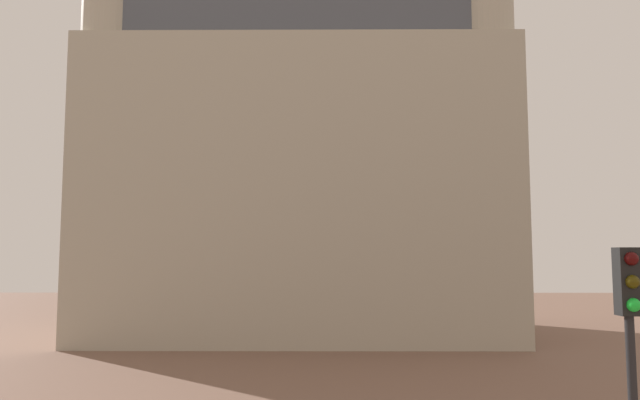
# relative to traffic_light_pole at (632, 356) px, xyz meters

# --- Properties ---
(landmark_building) EXTENTS (23.32, 14.07, 34.38)m
(landmark_building) POSITION_rel_traffic_light_pole_xyz_m (-5.71, 27.82, 6.56)
(landmark_building) COLOR #B2A893
(landmark_building) RESTS_ON ground_plane
(traffic_light_pole) EXTENTS (0.28, 0.34, 4.72)m
(traffic_light_pole) POSITION_rel_traffic_light_pole_xyz_m (0.00, 0.00, 0.00)
(traffic_light_pole) COLOR black
(traffic_light_pole) RESTS_ON ground_plane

